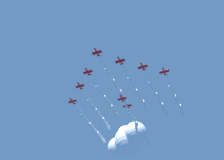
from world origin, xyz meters
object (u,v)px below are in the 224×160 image
(jet_starboard_inner, at_px, (108,102))
(jet_trail_starboard, at_px, (143,133))
(jet_port_inner, at_px, (140,97))
(jet_starboard_mid, at_px, (99,115))
(jet_starboard_outer, at_px, (94,129))
(jet_port_outer, at_px, (177,102))
(jet_lead, at_px, (117,87))
(jet_port_mid, at_px, (159,100))
(jet_trail_port, at_px, (139,128))

(jet_starboard_inner, bearing_deg, jet_trail_starboard, -87.11)
(jet_port_inner, distance_m, jet_starboard_mid, 46.11)
(jet_port_inner, relative_size, jet_starboard_outer, 1.02)
(jet_starboard_inner, xyz_separation_m, jet_port_outer, (-48.43, -41.68, 1.20))
(jet_lead, xyz_separation_m, jet_port_outer, (-31.36, -49.20, -1.39))
(jet_starboard_outer, bearing_deg, jet_lead, 152.55)
(jet_trail_starboard, bearing_deg, jet_port_mid, 143.17)
(jet_starboard_inner, height_order, jet_trail_starboard, jet_trail_starboard)
(jet_lead, relative_size, jet_port_outer, 1.03)
(jet_port_inner, distance_m, jet_starboard_outer, 63.79)
(jet_starboard_inner, height_order, jet_port_outer, jet_port_outer)
(jet_starboard_outer, xyz_separation_m, jet_trail_starboard, (-33.81, -37.43, 0.61))
(jet_port_outer, bearing_deg, jet_port_inner, 52.53)
(jet_starboard_mid, xyz_separation_m, jet_trail_port, (-20.21, -37.26, -3.33))
(jet_starboard_mid, distance_m, jet_trail_starboard, 51.05)
(jet_lead, xyz_separation_m, jet_starboard_mid, (36.32, -17.02, -0.16))
(jet_lead, distance_m, jet_port_inner, 23.05)
(jet_lead, height_order, jet_starboard_mid, jet_lead)
(jet_lead, relative_size, jet_starboard_mid, 1.00)
(jet_port_inner, xyz_separation_m, jet_port_mid, (-10.87, -14.37, 0.34))
(jet_port_mid, distance_m, jet_starboard_mid, 59.61)
(jet_trail_port, bearing_deg, jet_port_outer, 173.89)
(jet_starboard_mid, bearing_deg, jet_port_mid, -162.31)
(jet_starboard_inner, distance_m, jet_port_outer, 63.90)
(jet_lead, height_order, jet_port_outer, jet_lead)
(jet_port_inner, distance_m, jet_trail_port, 42.22)
(jet_trail_starboard, bearing_deg, jet_port_outer, 162.51)
(jet_port_inner, xyz_separation_m, jet_starboard_inner, (26.62, 13.22, 0.61))
(jet_lead, relative_size, jet_trail_port, 0.92)
(jet_port_mid, height_order, jet_starboard_mid, jet_starboard_mid)
(jet_port_outer, distance_m, jet_starboard_outer, 87.77)
(jet_starboard_outer, bearing_deg, jet_starboard_mid, 147.98)
(jet_lead, bearing_deg, jet_port_outer, -122.51)
(jet_lead, distance_m, jet_port_mid, 40.72)
(jet_lead, relative_size, jet_port_mid, 0.97)
(jet_port_outer, bearing_deg, jet_port_mid, 52.17)
(jet_port_mid, xyz_separation_m, jet_trail_starboard, (40.41, -30.27, 2.23))
(jet_starboard_mid, bearing_deg, jet_starboard_outer, -32.02)
(jet_starboard_inner, bearing_deg, jet_port_inner, -153.58)
(jet_starboard_mid, bearing_deg, jet_trail_starboard, -108.65)
(jet_port_outer, bearing_deg, jet_starboard_inner, 40.72)
(jet_port_inner, bearing_deg, jet_lead, 65.28)
(jet_port_mid, distance_m, jet_trail_port, 41.25)
(jet_port_mid, height_order, jet_port_outer, jet_port_outer)
(jet_port_inner, height_order, jet_port_outer, jet_port_outer)
(jet_starboard_outer, bearing_deg, jet_port_inner, 173.51)
(jet_port_inner, xyz_separation_m, jet_trail_port, (25.65, -33.54, -0.31))
(jet_port_outer, height_order, jet_trail_port, jet_port_outer)
(jet_port_outer, xyz_separation_m, jet_trail_starboard, (51.35, -16.18, 0.77))
(jet_lead, xyz_separation_m, jet_trail_port, (16.10, -54.28, -3.49))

